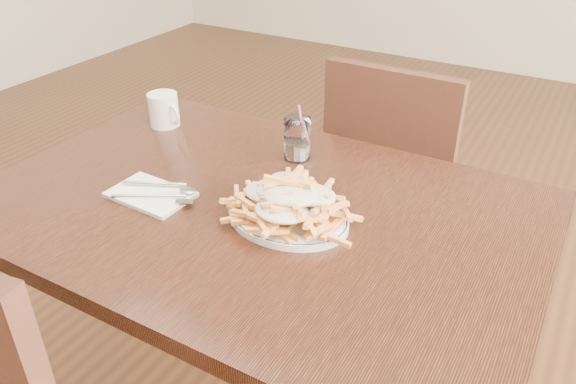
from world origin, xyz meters
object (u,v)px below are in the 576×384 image
Objects in this scene: table at (256,233)px; loaded_fries at (288,197)px; water_glass at (297,141)px; coffee_mug at (164,110)px; chair_far at (394,175)px; fries_plate at (288,217)px.

loaded_fries reaches higher than table.
loaded_fries is at bearing -64.65° from water_glass.
table is 0.51m from coffee_mug.
coffee_mug is (-0.41, -0.01, -0.00)m from water_glass.
loaded_fries is (0.02, -0.72, 0.31)m from chair_far.
water_glass is 0.41m from coffee_mug.
loaded_fries is (0.00, 0.00, 0.05)m from fries_plate.
loaded_fries is 0.59m from coffee_mug.
table is 4.01× the size of loaded_fries.
loaded_fries reaches higher than fries_plate.
fries_plate is (0.02, -0.72, 0.26)m from chair_far.
loaded_fries reaches higher than coffee_mug.
coffee_mug is at bearing -178.55° from water_glass.
loaded_fries is (0.10, -0.03, 0.14)m from table.
chair_far reaches higher than fries_plate.
chair_far is 0.79m from loaded_fries.
table is 0.13m from fries_plate.
water_glass is 1.26× the size of coffee_mug.
loaded_fries is 2.62× the size of coffee_mug.
chair_far is 0.76m from coffee_mug.
water_glass reaches higher than loaded_fries.
loaded_fries is 2.07× the size of water_glass.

